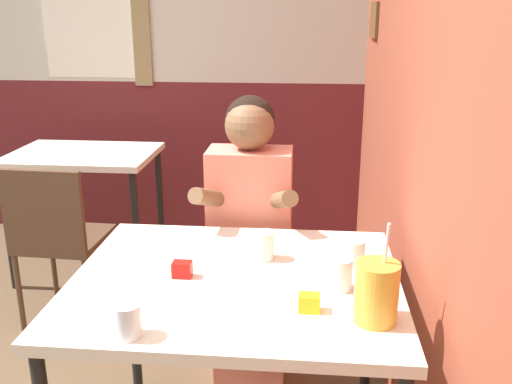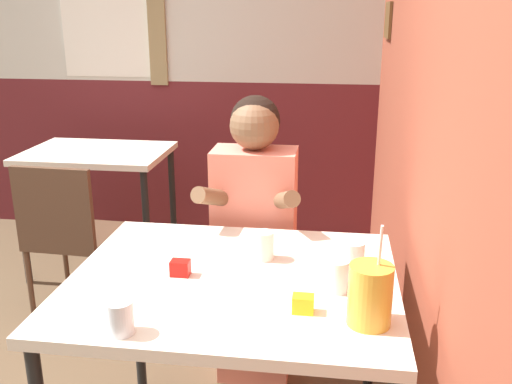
# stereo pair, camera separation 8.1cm
# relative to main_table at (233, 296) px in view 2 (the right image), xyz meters

# --- Properties ---
(brick_wall_right) EXTENTS (0.08, 4.61, 2.70)m
(brick_wall_right) POSITION_rel_main_table_xyz_m (0.62, 1.00, 0.65)
(brick_wall_right) COLOR brown
(brick_wall_right) RESTS_ON ground_plane
(back_wall) EXTENTS (5.56, 0.09, 2.70)m
(back_wall) POSITION_rel_main_table_xyz_m (-0.71, 2.33, 0.65)
(back_wall) COLOR silver
(back_wall) RESTS_ON ground_plane
(main_table) EXTENTS (1.03, 0.86, 0.77)m
(main_table) POSITION_rel_main_table_xyz_m (0.00, 0.00, 0.00)
(main_table) COLOR beige
(main_table) RESTS_ON ground_plane
(background_table) EXTENTS (0.84, 0.61, 0.77)m
(background_table) POSITION_rel_main_table_xyz_m (-1.11, 1.57, -0.03)
(background_table) COLOR beige
(background_table) RESTS_ON ground_plane
(chair_near_window) EXTENTS (0.42, 0.42, 0.87)m
(chair_near_window) POSITION_rel_main_table_xyz_m (-1.02, 0.93, -0.19)
(chair_near_window) COLOR #4C3323
(chair_near_window) RESTS_ON ground_plane
(person_seated) EXTENTS (0.42, 0.40, 1.26)m
(person_seated) POSITION_rel_main_table_xyz_m (-0.02, 0.59, -0.05)
(person_seated) COLOR #EA7F6B
(person_seated) RESTS_ON ground_plane
(cocktail_pitcher) EXTENTS (0.12, 0.12, 0.29)m
(cocktail_pitcher) POSITION_rel_main_table_xyz_m (0.41, -0.23, 0.15)
(cocktail_pitcher) COLOR gold
(cocktail_pitcher) RESTS_ON main_table
(glass_near_pitcher) EXTENTS (0.07, 0.07, 0.10)m
(glass_near_pitcher) POSITION_rel_main_table_xyz_m (0.33, -0.05, 0.12)
(glass_near_pitcher) COLOR silver
(glass_near_pitcher) RESTS_ON main_table
(glass_center) EXTENTS (0.08, 0.08, 0.09)m
(glass_center) POSITION_rel_main_table_xyz_m (0.37, 0.13, 0.11)
(glass_center) COLOR silver
(glass_center) RESTS_ON main_table
(glass_far_side) EXTENTS (0.07, 0.07, 0.10)m
(glass_far_side) POSITION_rel_main_table_xyz_m (0.08, 0.15, 0.12)
(glass_far_side) COLOR silver
(glass_far_side) RESTS_ON main_table
(glass_by_brick) EXTENTS (0.07, 0.07, 0.09)m
(glass_by_brick) POSITION_rel_main_table_xyz_m (-0.23, -0.36, 0.11)
(glass_by_brick) COLOR silver
(glass_by_brick) RESTS_ON main_table
(condiment_ketchup) EXTENTS (0.06, 0.04, 0.05)m
(condiment_ketchup) POSITION_rel_main_table_xyz_m (-0.17, -0.01, 0.09)
(condiment_ketchup) COLOR #B7140F
(condiment_ketchup) RESTS_ON main_table
(condiment_mustard) EXTENTS (0.06, 0.04, 0.05)m
(condiment_mustard) POSITION_rel_main_table_xyz_m (0.23, -0.19, 0.09)
(condiment_mustard) COLOR yellow
(condiment_mustard) RESTS_ON main_table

